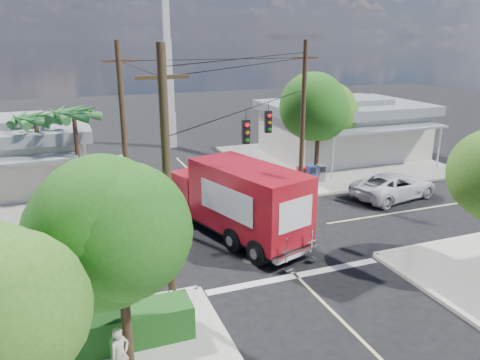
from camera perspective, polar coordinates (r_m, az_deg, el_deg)
ground at (r=22.68m, az=1.81°, el=-6.71°), size 120.00×120.00×0.00m
sidewalk_ne at (r=36.63m, az=11.03°, el=2.40°), size 14.12×14.12×0.14m
sidewalk_nw at (r=31.48m, az=-25.06°, el=-1.35°), size 14.12×14.12×0.14m
road_markings at (r=21.45m, az=3.34°, el=-8.17°), size 32.00×32.00×0.01m
building_ne at (r=37.90m, az=12.46°, el=6.29°), size 11.80×10.20×4.50m
radio_tower at (r=40.21m, az=-8.69°, el=11.87°), size 0.80×0.80×17.00m
tree_sw_front at (r=12.59m, az=-14.48°, el=-5.96°), size 3.88×3.78×6.03m
tree_sw_back at (r=10.59m, az=-26.53°, el=-14.60°), size 3.56×3.42×5.41m
tree_ne_front at (r=30.37m, az=9.66°, el=8.54°), size 4.21×4.14×6.66m
tree_ne_back at (r=33.66m, az=11.58°, el=8.25°), size 3.77×3.66×5.82m
palm_nw_front at (r=26.95m, az=-19.60°, el=7.33°), size 3.01×3.08×5.59m
palm_nw_back at (r=28.52m, az=-23.66°, el=6.62°), size 3.01×3.08×5.19m
utility_poles at (r=22.18m, az=-3.48°, el=5.41°), size 12.00×10.68×9.00m
picket_fence at (r=15.96m, az=-17.35°, el=-15.81°), size 5.94×0.06×1.00m
hedge_sw at (r=15.28m, az=-17.91°, el=-17.44°), size 6.20×1.20×1.10m
vending_boxes at (r=30.42m, az=8.66°, el=0.73°), size 1.90×0.50×1.10m
delivery_truck at (r=21.86m, az=-0.23°, el=-2.48°), size 4.84×8.66×3.60m
parked_car at (r=28.95m, az=18.29°, el=-0.67°), size 5.82×3.49×1.51m
pedestrian at (r=13.85m, az=-14.39°, el=-19.89°), size 0.69×0.62×1.59m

